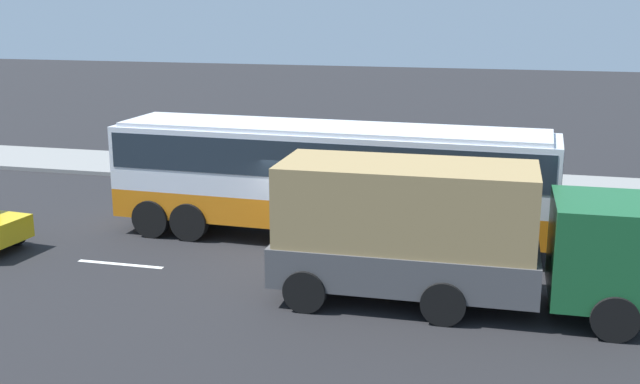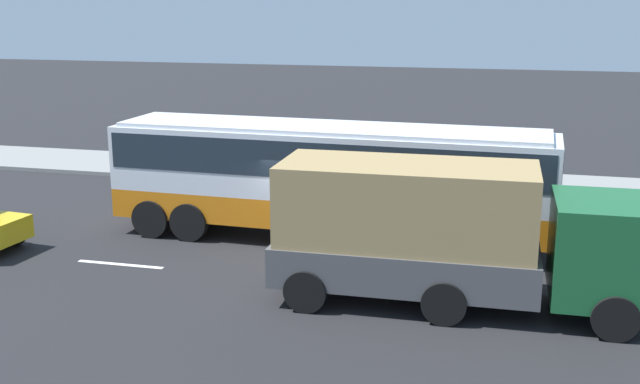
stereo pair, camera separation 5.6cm
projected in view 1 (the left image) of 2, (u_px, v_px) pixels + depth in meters
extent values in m
plane|color=black|center=(307.00, 250.00, 21.20)|extent=(120.00, 120.00, 0.00)
cube|color=gray|center=(368.00, 177.00, 29.62)|extent=(80.00, 4.00, 0.15)
cube|color=white|center=(120.00, 264.00, 20.07)|extent=(2.40, 0.16, 0.01)
cube|color=white|center=(412.00, 290.00, 18.24)|extent=(2.40, 0.16, 0.01)
cube|color=white|center=(614.00, 309.00, 17.17)|extent=(2.40, 0.16, 0.01)
cube|color=orange|center=(329.00, 207.00, 21.90)|extent=(12.49, 2.84, 0.82)
cube|color=silver|center=(329.00, 162.00, 21.58)|extent=(12.49, 2.84, 1.81)
cube|color=#1E2833|center=(329.00, 153.00, 21.52)|extent=(12.24, 2.86, 1.00)
cube|color=#1E2833|center=(559.00, 172.00, 19.90)|extent=(0.19, 2.25, 1.45)
cube|color=silver|center=(329.00, 128.00, 21.35)|extent=(11.99, 2.68, 0.12)
cylinder|color=black|center=(497.00, 223.00, 21.85)|extent=(1.11, 0.34, 1.10)
cylinder|color=black|center=(491.00, 247.00, 19.66)|extent=(1.11, 0.34, 1.10)
cylinder|color=black|center=(222.00, 202.00, 24.11)|extent=(1.11, 0.34, 1.10)
cylinder|color=black|center=(189.00, 222.00, 21.93)|extent=(1.11, 0.34, 1.10)
cylinder|color=black|center=(187.00, 199.00, 24.44)|extent=(1.11, 0.34, 1.10)
cylinder|color=black|center=(151.00, 219.00, 22.26)|extent=(1.11, 0.34, 1.10)
cube|color=#19592D|center=(603.00, 249.00, 16.35)|extent=(2.19, 2.49, 2.13)
cube|color=#4C4C4F|center=(405.00, 262.00, 17.45)|extent=(5.90, 2.54, 0.90)
cube|color=#997F51|center=(406.00, 204.00, 17.13)|extent=(5.66, 2.44, 1.80)
cylinder|color=black|center=(601.00, 278.00, 17.68)|extent=(0.96, 0.29, 0.96)
cylinder|color=black|center=(615.00, 318.00, 15.46)|extent=(0.96, 0.29, 0.96)
cylinder|color=black|center=(451.00, 267.00, 18.45)|extent=(0.96, 0.29, 0.96)
cylinder|color=black|center=(443.00, 303.00, 16.23)|extent=(0.96, 0.29, 0.96)
cylinder|color=black|center=(329.00, 257.00, 19.13)|extent=(0.96, 0.29, 0.96)
cylinder|color=black|center=(305.00, 291.00, 16.91)|extent=(0.96, 0.29, 0.96)
cylinder|color=black|center=(15.00, 234.00, 21.58)|extent=(0.66, 0.26, 0.64)
cylinder|color=black|center=(260.00, 156.00, 31.02)|extent=(0.14, 0.14, 0.87)
cylinder|color=black|center=(257.00, 156.00, 30.93)|extent=(0.14, 0.14, 0.87)
cylinder|color=#338C4C|center=(258.00, 138.00, 30.79)|extent=(0.32, 0.32, 0.65)
sphere|color=brown|center=(258.00, 126.00, 30.68)|extent=(0.24, 0.24, 0.24)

